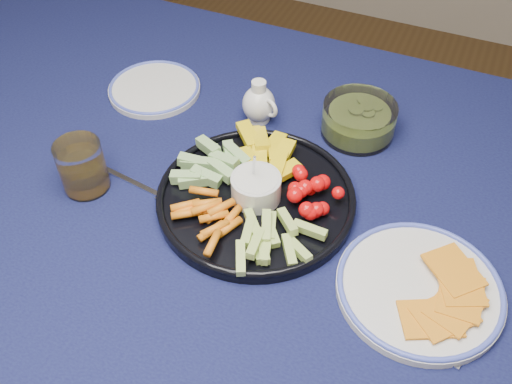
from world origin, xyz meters
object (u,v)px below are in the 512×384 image
at_px(dining_table, 236,228).
at_px(side_plate_extra, 154,88).
at_px(crudite_platter, 255,195).
at_px(creamer_pitcher, 259,104).
at_px(cheese_plate, 420,287).
at_px(pickle_bowl, 358,121).
at_px(juice_tumbler, 83,169).

distance_m(dining_table, side_plate_extra, 0.35).
height_order(crudite_platter, creamer_pitcher, crudite_platter).
distance_m(cheese_plate, side_plate_extra, 0.66).
bearing_deg(pickle_bowl, cheese_plate, -58.87).
xyz_separation_m(cheese_plate, side_plate_extra, (-0.60, 0.27, -0.00)).
distance_m(dining_table, pickle_bowl, 0.30).
xyz_separation_m(juice_tumbler, side_plate_extra, (-0.03, 0.28, -0.03)).
bearing_deg(dining_table, side_plate_extra, 143.93).
bearing_deg(cheese_plate, side_plate_extra, 156.08).
bearing_deg(crudite_platter, pickle_bowl, 66.59).
xyz_separation_m(cheese_plate, juice_tumbler, (-0.57, -0.01, 0.03)).
bearing_deg(cheese_plate, creamer_pitcher, 143.96).
bearing_deg(creamer_pitcher, crudite_platter, -68.48).
xyz_separation_m(creamer_pitcher, side_plate_extra, (-0.23, -0.00, -0.03)).
bearing_deg(creamer_pitcher, juice_tumbler, -125.07).
bearing_deg(creamer_pitcher, cheese_plate, -36.04).
relative_size(cheese_plate, juice_tumbler, 2.63).
height_order(juice_tumbler, side_plate_extra, juice_tumbler).
bearing_deg(cheese_plate, pickle_bowl, 121.13).
bearing_deg(crudite_platter, dining_table, 176.37).
relative_size(creamer_pitcher, side_plate_extra, 0.47).
height_order(creamer_pitcher, pickle_bowl, creamer_pitcher).
relative_size(dining_table, crudite_platter, 5.06).
bearing_deg(side_plate_extra, cheese_plate, -23.92).
relative_size(dining_table, side_plate_extra, 8.97).
bearing_deg(dining_table, crudite_platter, -3.63).
relative_size(juice_tumbler, side_plate_extra, 0.50).
relative_size(cheese_plate, side_plate_extra, 1.30).
relative_size(crudite_platter, creamer_pitcher, 3.79).
height_order(dining_table, juice_tumbler, juice_tumbler).
xyz_separation_m(pickle_bowl, cheese_plate, (0.19, -0.31, -0.02)).
relative_size(pickle_bowl, side_plate_extra, 0.73).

